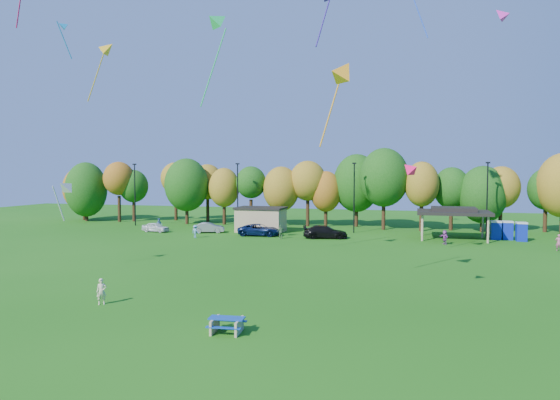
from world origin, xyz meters
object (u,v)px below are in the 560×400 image
(kite_flyer, at_px, (102,292))
(car_c, at_px, (259,230))
(porta_potties, at_px, (508,231))
(car_a, at_px, (156,227))
(car_b, at_px, (209,228))
(car_d, at_px, (325,232))
(picnic_table, at_px, (227,324))

(kite_flyer, relative_size, car_c, 0.30)
(porta_potties, xyz_separation_m, car_a, (-43.30, -3.98, -0.47))
(car_b, xyz_separation_m, car_d, (15.54, -1.33, 0.10))
(car_a, bearing_deg, kite_flyer, -148.51)
(porta_potties, distance_m, car_c, 29.24)
(porta_potties, relative_size, picnic_table, 2.01)
(car_c, relative_size, car_d, 1.00)
(kite_flyer, height_order, car_b, kite_flyer)
(kite_flyer, xyz_separation_m, car_a, (-15.15, 32.99, -0.16))
(car_a, height_order, car_c, car_c)
(picnic_table, height_order, car_b, car_b)
(picnic_table, bearing_deg, car_a, 118.60)
(car_d, bearing_deg, porta_potties, -90.89)
(picnic_table, distance_m, car_c, 37.18)
(picnic_table, xyz_separation_m, kite_flyer, (-9.12, 2.85, 0.34))
(porta_potties, distance_m, car_d, 21.10)
(car_a, relative_size, car_d, 0.70)
(picnic_table, relative_size, car_b, 0.47)
(kite_flyer, bearing_deg, porta_potties, 17.03)
(porta_potties, height_order, car_c, porta_potties)
(porta_potties, height_order, car_a, porta_potties)
(picnic_table, xyz_separation_m, car_b, (-17.18, 36.97, 0.22))
(porta_potties, height_order, picnic_table, porta_potties)
(porta_potties, relative_size, kite_flyer, 2.40)
(car_c, bearing_deg, car_b, 75.86)
(porta_potties, bearing_deg, car_d, -168.58)
(car_d, bearing_deg, car_a, 77.18)
(kite_flyer, distance_m, car_d, 33.63)
(car_b, relative_size, car_c, 0.76)
(car_d, bearing_deg, car_b, 72.80)
(porta_potties, xyz_separation_m, car_c, (-28.96, -4.00, -0.37))
(car_c, bearing_deg, porta_potties, -87.31)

